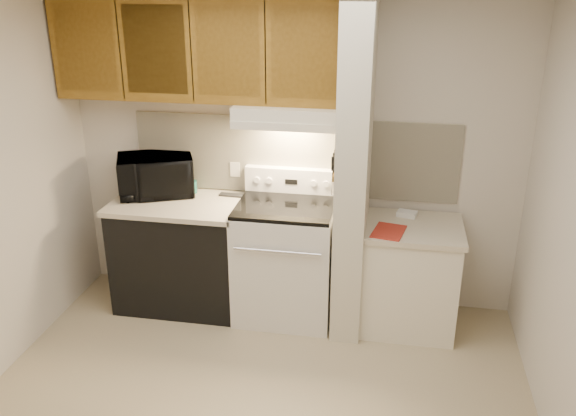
# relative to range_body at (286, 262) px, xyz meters

# --- Properties ---
(floor) EXTENTS (3.60, 3.60, 0.00)m
(floor) POSITION_rel_range_body_xyz_m (0.00, -1.16, -0.46)
(floor) COLOR tan
(floor) RESTS_ON ground
(wall_back) EXTENTS (3.60, 2.50, 0.02)m
(wall_back) POSITION_rel_range_body_xyz_m (0.00, 0.34, 0.79)
(wall_back) COLOR beige
(wall_back) RESTS_ON floor
(backsplash) EXTENTS (2.60, 0.02, 0.63)m
(backsplash) POSITION_rel_range_body_xyz_m (0.00, 0.33, 0.78)
(backsplash) COLOR #FFF4CF
(backsplash) RESTS_ON wall_back
(range_body) EXTENTS (0.76, 0.65, 0.92)m
(range_body) POSITION_rel_range_body_xyz_m (0.00, 0.00, 0.00)
(range_body) COLOR silver
(range_body) RESTS_ON floor
(oven_window) EXTENTS (0.50, 0.01, 0.30)m
(oven_window) POSITION_rel_range_body_xyz_m (0.00, -0.32, 0.04)
(oven_window) COLOR black
(oven_window) RESTS_ON range_body
(oven_handle) EXTENTS (0.65, 0.02, 0.02)m
(oven_handle) POSITION_rel_range_body_xyz_m (0.00, -0.35, 0.26)
(oven_handle) COLOR silver
(oven_handle) RESTS_ON range_body
(cooktop) EXTENTS (0.74, 0.64, 0.03)m
(cooktop) POSITION_rel_range_body_xyz_m (0.00, 0.00, 0.48)
(cooktop) COLOR black
(cooktop) RESTS_ON range_body
(range_backguard) EXTENTS (0.76, 0.08, 0.20)m
(range_backguard) POSITION_rel_range_body_xyz_m (0.00, 0.28, 0.59)
(range_backguard) COLOR silver
(range_backguard) RESTS_ON range_body
(range_display) EXTENTS (0.10, 0.01, 0.04)m
(range_display) POSITION_rel_range_body_xyz_m (0.00, 0.24, 0.59)
(range_display) COLOR black
(range_display) RESTS_ON range_backguard
(range_knob_left_outer) EXTENTS (0.05, 0.02, 0.05)m
(range_knob_left_outer) POSITION_rel_range_body_xyz_m (-0.28, 0.24, 0.59)
(range_knob_left_outer) COLOR silver
(range_knob_left_outer) RESTS_ON range_backguard
(range_knob_left_inner) EXTENTS (0.05, 0.02, 0.05)m
(range_knob_left_inner) POSITION_rel_range_body_xyz_m (-0.18, 0.24, 0.59)
(range_knob_left_inner) COLOR silver
(range_knob_left_inner) RESTS_ON range_backguard
(range_knob_right_inner) EXTENTS (0.05, 0.02, 0.05)m
(range_knob_right_inner) POSITION_rel_range_body_xyz_m (0.18, 0.24, 0.59)
(range_knob_right_inner) COLOR silver
(range_knob_right_inner) RESTS_ON range_backguard
(range_knob_right_outer) EXTENTS (0.05, 0.02, 0.05)m
(range_knob_right_outer) POSITION_rel_range_body_xyz_m (0.28, 0.24, 0.59)
(range_knob_right_outer) COLOR silver
(range_knob_right_outer) RESTS_ON range_backguard
(dishwasher_front) EXTENTS (1.00, 0.63, 0.87)m
(dishwasher_front) POSITION_rel_range_body_xyz_m (-0.88, 0.01, -0.03)
(dishwasher_front) COLOR black
(dishwasher_front) RESTS_ON floor
(left_countertop) EXTENTS (1.04, 0.67, 0.04)m
(left_countertop) POSITION_rel_range_body_xyz_m (-0.88, 0.01, 0.43)
(left_countertop) COLOR beige
(left_countertop) RESTS_ON dishwasher_front
(spoon_rest) EXTENTS (0.22, 0.08, 0.01)m
(spoon_rest) POSITION_rel_range_body_xyz_m (-0.48, 0.21, 0.46)
(spoon_rest) COLOR black
(spoon_rest) RESTS_ON left_countertop
(teal_jar) EXTENTS (0.11, 0.11, 0.10)m
(teal_jar) POSITION_rel_range_body_xyz_m (-0.83, 0.23, 0.50)
(teal_jar) COLOR #1E6A5A
(teal_jar) RESTS_ON left_countertop
(outlet) EXTENTS (0.08, 0.01, 0.12)m
(outlet) POSITION_rel_range_body_xyz_m (-0.48, 0.32, 0.64)
(outlet) COLOR silver
(outlet) RESTS_ON backsplash
(microwave) EXTENTS (0.70, 0.60, 0.32)m
(microwave) POSITION_rel_range_body_xyz_m (-1.10, 0.15, 0.61)
(microwave) COLOR black
(microwave) RESTS_ON left_countertop
(partition_pillar) EXTENTS (0.22, 0.70, 2.50)m
(partition_pillar) POSITION_rel_range_body_xyz_m (0.51, -0.01, 0.79)
(partition_pillar) COLOR beige
(partition_pillar) RESTS_ON floor
(pillar_trim) EXTENTS (0.01, 0.70, 0.04)m
(pillar_trim) POSITION_rel_range_body_xyz_m (0.39, -0.01, 0.84)
(pillar_trim) COLOR brown
(pillar_trim) RESTS_ON partition_pillar
(knife_strip) EXTENTS (0.02, 0.42, 0.04)m
(knife_strip) POSITION_rel_range_body_xyz_m (0.39, -0.06, 0.86)
(knife_strip) COLOR black
(knife_strip) RESTS_ON partition_pillar
(knife_blade_a) EXTENTS (0.01, 0.03, 0.16)m
(knife_blade_a) POSITION_rel_range_body_xyz_m (0.38, -0.22, 0.76)
(knife_blade_a) COLOR silver
(knife_blade_a) RESTS_ON knife_strip
(knife_handle_a) EXTENTS (0.02, 0.02, 0.10)m
(knife_handle_a) POSITION_rel_range_body_xyz_m (0.38, -0.23, 0.91)
(knife_handle_a) COLOR black
(knife_handle_a) RESTS_ON knife_strip
(knife_blade_b) EXTENTS (0.01, 0.04, 0.18)m
(knife_blade_b) POSITION_rel_range_body_xyz_m (0.38, -0.14, 0.75)
(knife_blade_b) COLOR silver
(knife_blade_b) RESTS_ON knife_strip
(knife_handle_b) EXTENTS (0.02, 0.02, 0.10)m
(knife_handle_b) POSITION_rel_range_body_xyz_m (0.38, -0.14, 0.91)
(knife_handle_b) COLOR black
(knife_handle_b) RESTS_ON knife_strip
(knife_blade_c) EXTENTS (0.01, 0.04, 0.20)m
(knife_blade_c) POSITION_rel_range_body_xyz_m (0.38, -0.06, 0.74)
(knife_blade_c) COLOR silver
(knife_blade_c) RESTS_ON knife_strip
(knife_handle_c) EXTENTS (0.02, 0.02, 0.10)m
(knife_handle_c) POSITION_rel_range_body_xyz_m (0.38, -0.05, 0.91)
(knife_handle_c) COLOR black
(knife_handle_c) RESTS_ON knife_strip
(knife_blade_d) EXTENTS (0.01, 0.04, 0.16)m
(knife_blade_d) POSITION_rel_range_body_xyz_m (0.38, 0.04, 0.76)
(knife_blade_d) COLOR silver
(knife_blade_d) RESTS_ON knife_strip
(knife_handle_d) EXTENTS (0.02, 0.02, 0.10)m
(knife_handle_d) POSITION_rel_range_body_xyz_m (0.38, 0.04, 0.91)
(knife_handle_d) COLOR black
(knife_handle_d) RESTS_ON knife_strip
(knife_blade_e) EXTENTS (0.01, 0.04, 0.18)m
(knife_blade_e) POSITION_rel_range_body_xyz_m (0.38, 0.10, 0.75)
(knife_blade_e) COLOR silver
(knife_blade_e) RESTS_ON knife_strip
(knife_handle_e) EXTENTS (0.02, 0.02, 0.10)m
(knife_handle_e) POSITION_rel_range_body_xyz_m (0.38, 0.10, 0.91)
(knife_handle_e) COLOR black
(knife_handle_e) RESTS_ON knife_strip
(oven_mitt) EXTENTS (0.03, 0.10, 0.23)m
(oven_mitt) POSITION_rel_range_body_xyz_m (0.38, 0.17, 0.68)
(oven_mitt) COLOR slate
(oven_mitt) RESTS_ON partition_pillar
(right_cab_base) EXTENTS (0.70, 0.60, 0.81)m
(right_cab_base) POSITION_rel_range_body_xyz_m (0.97, -0.01, -0.06)
(right_cab_base) COLOR silver
(right_cab_base) RESTS_ON floor
(right_countertop) EXTENTS (0.74, 0.64, 0.04)m
(right_countertop) POSITION_rel_range_body_xyz_m (0.97, -0.01, 0.37)
(right_countertop) COLOR beige
(right_countertop) RESTS_ON right_cab_base
(red_folder) EXTENTS (0.27, 0.33, 0.01)m
(red_folder) POSITION_rel_range_body_xyz_m (0.79, -0.16, 0.39)
(red_folder) COLOR #A2271B
(red_folder) RESTS_ON right_countertop
(white_box) EXTENTS (0.16, 0.13, 0.04)m
(white_box) POSITION_rel_range_body_xyz_m (0.92, 0.17, 0.41)
(white_box) COLOR white
(white_box) RESTS_ON right_countertop
(range_hood) EXTENTS (0.78, 0.44, 0.15)m
(range_hood) POSITION_rel_range_body_xyz_m (0.00, 0.12, 1.17)
(range_hood) COLOR silver
(range_hood) RESTS_ON upper_cabinets
(hood_lip) EXTENTS (0.78, 0.04, 0.06)m
(hood_lip) POSITION_rel_range_body_xyz_m (0.00, -0.08, 1.12)
(hood_lip) COLOR silver
(hood_lip) RESTS_ON range_hood
(upper_cabinets) EXTENTS (2.18, 0.33, 0.77)m
(upper_cabinets) POSITION_rel_range_body_xyz_m (-0.69, 0.17, 1.62)
(upper_cabinets) COLOR brown
(upper_cabinets) RESTS_ON wall_back
(cab_door_a) EXTENTS (0.46, 0.01, 0.63)m
(cab_door_a) POSITION_rel_range_body_xyz_m (-1.51, 0.01, 1.62)
(cab_door_a) COLOR brown
(cab_door_a) RESTS_ON upper_cabinets
(cab_gap_a) EXTENTS (0.01, 0.01, 0.73)m
(cab_gap_a) POSITION_rel_range_body_xyz_m (-1.23, 0.01, 1.62)
(cab_gap_a) COLOR black
(cab_gap_a) RESTS_ON upper_cabinets
(cab_door_b) EXTENTS (0.46, 0.01, 0.63)m
(cab_door_b) POSITION_rel_range_body_xyz_m (-0.96, 0.01, 1.62)
(cab_door_b) COLOR brown
(cab_door_b) RESTS_ON upper_cabinets
(cab_gap_b) EXTENTS (0.01, 0.01, 0.73)m
(cab_gap_b) POSITION_rel_range_body_xyz_m (-0.69, 0.01, 1.62)
(cab_gap_b) COLOR black
(cab_gap_b) RESTS_ON upper_cabinets
(cab_door_c) EXTENTS (0.46, 0.01, 0.63)m
(cab_door_c) POSITION_rel_range_body_xyz_m (-0.42, 0.01, 1.62)
(cab_door_c) COLOR brown
(cab_door_c) RESTS_ON upper_cabinets
(cab_gap_c) EXTENTS (0.01, 0.01, 0.73)m
(cab_gap_c) POSITION_rel_range_body_xyz_m (-0.14, 0.01, 1.62)
(cab_gap_c) COLOR black
(cab_gap_c) RESTS_ON upper_cabinets
(cab_door_d) EXTENTS (0.46, 0.01, 0.63)m
(cab_door_d) POSITION_rel_range_body_xyz_m (0.13, 0.01, 1.62)
(cab_door_d) COLOR brown
(cab_door_d) RESTS_ON upper_cabinets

